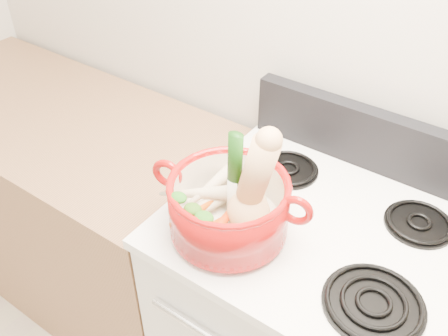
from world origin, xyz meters
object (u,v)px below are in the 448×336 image
Objects in this scene: dutch_oven at (229,206)px; stove_body at (306,336)px; leek at (234,176)px; squash at (250,183)px.

stove_body is at bearing 28.65° from dutch_oven.
leek is (-0.19, -0.14, 0.66)m from stove_body.
squash is 0.05m from leek.
squash is 1.10× the size of leek.
squash is at bearing -132.30° from stove_body.
stove_body is at bearing 37.64° from leek.
stove_body is 0.70m from squash.
dutch_oven is (-0.19, -0.16, 0.58)m from stove_body.
leek is at bearing 179.35° from squash.
leek is (0.00, 0.02, 0.08)m from dutch_oven.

